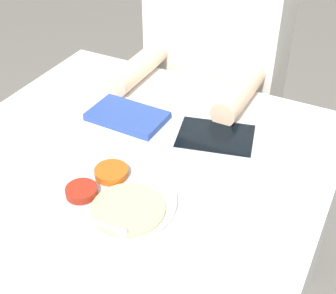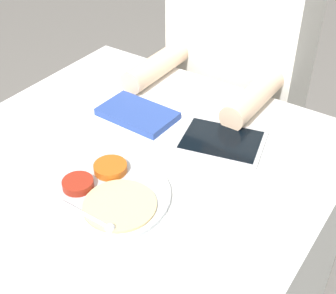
% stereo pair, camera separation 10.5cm
% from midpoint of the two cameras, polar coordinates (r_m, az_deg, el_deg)
% --- Properties ---
extents(dining_table, '(0.92, 0.98, 0.72)m').
position_cam_midpoint_polar(dining_table, '(1.35, -2.62, -14.33)').
color(dining_table, silver).
rests_on(dining_table, ground_plane).
extents(thali_tray, '(0.28, 0.28, 0.03)m').
position_cam_midpoint_polar(thali_tray, '(1.01, -4.62, -5.75)').
color(thali_tray, '#B7BABF').
rests_on(thali_tray, dining_table).
extents(red_notebook, '(0.21, 0.13, 0.02)m').
position_cam_midpoint_polar(red_notebook, '(1.26, -1.35, 3.93)').
color(red_notebook, silver).
rests_on(red_notebook, dining_table).
extents(tablet_device, '(0.24, 0.20, 0.01)m').
position_cam_midpoint_polar(tablet_device, '(1.18, 9.07, 0.64)').
color(tablet_device, '#B7B7BC').
rests_on(tablet_device, dining_table).
extents(person_diner, '(0.43, 0.47, 1.21)m').
position_cam_midpoint_polar(person_diner, '(1.64, 9.78, 5.32)').
color(person_diner, black).
rests_on(person_diner, ground_plane).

